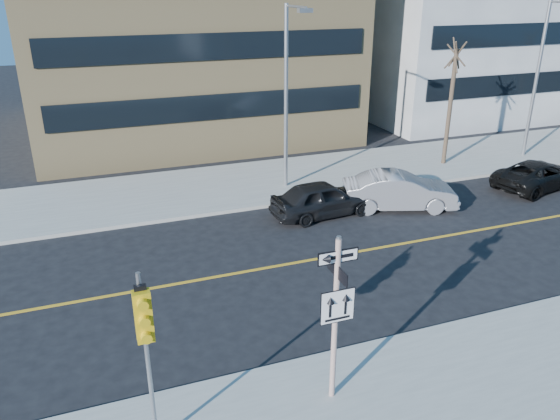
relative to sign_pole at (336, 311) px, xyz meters
name	(u,v)px	position (x,y,z in m)	size (l,w,h in m)	color
ground	(292,339)	(0.00, 2.51, -2.44)	(120.00, 120.00, 0.00)	black
far_sidewalk	(510,151)	(18.00, 14.51, -2.36)	(66.00, 6.00, 0.15)	#98968F
road_centerline	(531,221)	(12.00, 6.51, -2.43)	(40.00, 0.14, 0.01)	gold
sign_pole	(336,311)	(0.00, 0.00, 0.00)	(0.92, 0.92, 4.06)	white
traffic_signal	(145,330)	(-4.00, -0.15, 0.59)	(0.32, 0.45, 4.00)	gray
parked_car_a	(323,199)	(4.29, 9.99, -1.70)	(4.35, 1.75, 1.48)	black
parked_car_b	(400,191)	(7.65, 9.55, -1.65)	(4.75, 1.66, 1.56)	gray
parked_car_c	(538,175)	(15.05, 9.47, -1.79)	(4.68, 2.16, 1.30)	black
streetlight_a	(288,87)	(4.00, 13.27, 2.32)	(0.55, 2.25, 8.00)	gray
streetlight_b	(542,70)	(18.00, 13.27, 2.32)	(0.55, 2.25, 8.00)	gray
street_tree_west	(456,58)	(13.00, 13.81, 3.09)	(1.80, 1.80, 6.35)	#3A2B22
building_grey_mid	(476,3)	(24.00, 26.51, 5.06)	(20.00, 16.00, 15.00)	#999B9E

